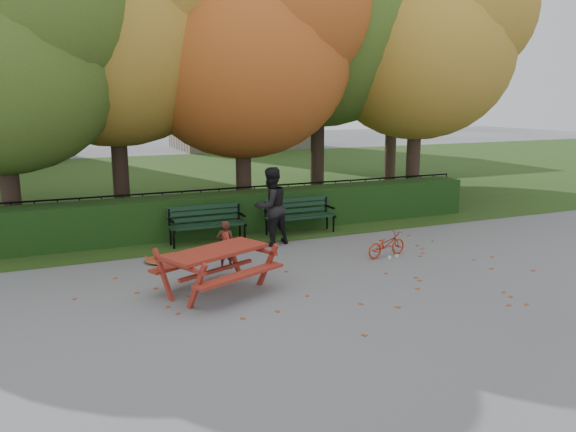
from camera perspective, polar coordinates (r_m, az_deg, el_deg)
name	(u,v)px	position (r m, az deg, el deg)	size (l,w,h in m)	color
ground	(327,281)	(10.64, 4.03, -6.60)	(90.00, 90.00, 0.00)	slate
grass_strip	(171,181)	(23.65, -11.84, 3.48)	(90.00, 90.00, 0.00)	#233815
building_right	(242,58)	(39.14, -4.71, 15.73)	(9.00, 6.00, 12.00)	tan
hedge	(247,211)	(14.52, -4.16, 0.47)	(13.00, 0.90, 1.00)	black
iron_fence	(237,205)	(15.25, -5.16, 1.15)	(14.00, 0.04, 1.02)	black
tree_a	(10,46)	(14.56, -26.37, 15.25)	(5.88, 5.60, 7.48)	#2E1E18
tree_b	(127,18)	(15.97, -16.09, 18.78)	(6.72, 6.40, 8.79)	#2E1E18
tree_c	(256,43)	(15.95, -3.27, 17.12)	(6.30, 6.00, 8.00)	#2E1E18
tree_d	(334,12)	(18.48, 4.67, 20.00)	(7.14, 6.80, 9.58)	#2E1E18
tree_e	(432,41)	(18.57, 14.40, 16.85)	(6.09, 5.80, 8.16)	#2E1E18
tree_g	(405,44)	(22.87, 11.82, 16.69)	(6.30, 6.00, 8.55)	#2E1E18
bench_left	(207,221)	(13.39, -8.27, -0.51)	(1.80, 0.57, 0.88)	black
bench_right	(299,213)	(14.19, 1.11, 0.32)	(1.80, 0.57, 0.88)	black
picnic_table	(216,259)	(9.91, -7.29, -4.37)	(2.28, 2.09, 0.89)	maroon
leaf_pile	(176,258)	(12.16, -11.35, -4.20)	(1.30, 0.90, 0.09)	brown
leaf_scatter	(320,276)	(10.89, 3.30, -6.11)	(9.00, 5.70, 0.01)	brown
child	(226,245)	(11.32, -6.36, -2.91)	(0.36, 0.23, 0.98)	#3E1C14
adult	(271,206)	(12.97, -1.77, 0.98)	(0.89, 0.69, 1.83)	black
bicycle	(386,244)	(12.32, 9.97, -2.84)	(0.36, 1.04, 0.55)	#AB280F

